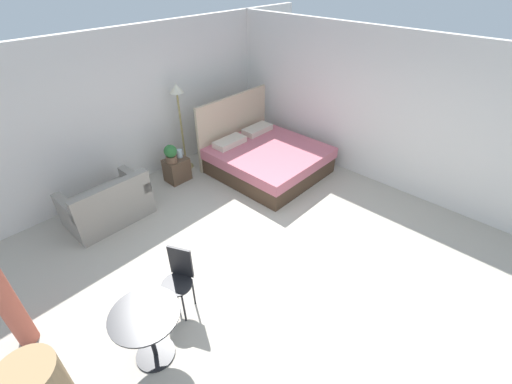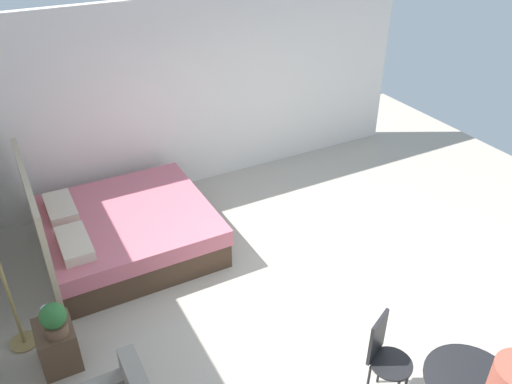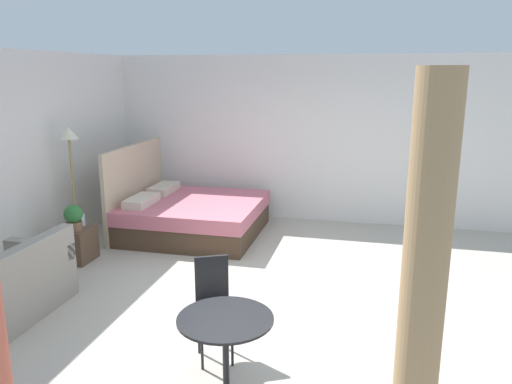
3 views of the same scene
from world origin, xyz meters
The scene contains 12 objects.
ground_plane centered at (0.00, 0.00, -0.01)m, with size 9.24×9.73×0.02m, color #B2A899.
wall_back centered at (0.00, 3.37, 1.38)m, with size 9.24×0.12×2.76m, color silver.
wall_right centered at (3.12, 0.00, 1.38)m, with size 0.12×6.73×2.76m, color silver.
bed centered at (1.86, 1.66, 0.31)m, with size 1.93×2.03×1.38m.
couch centered at (-1.11, 2.52, 0.29)m, with size 1.28×0.83×0.83m.
nightstand centered at (0.41, 2.70, 0.23)m, with size 0.44×0.35×0.46m.
potted_plant centered at (0.31, 2.67, 0.64)m, with size 0.24×0.24×0.35m.
vase centered at (0.53, 2.71, 0.54)m, with size 0.11×0.11×0.16m.
floor_lamp centered at (0.84, 2.99, 1.37)m, with size 0.29×0.29×1.75m.
balcony_table centered at (-1.97, -0.08, 0.51)m, with size 0.72×0.72×0.73m.
cafe_chair_near_window centered at (-1.34, 0.22, 0.55)m, with size 0.50×0.50×0.91m.
curtain_left centered at (-2.87, -1.34, 1.25)m, with size 0.21×0.21×2.51m.
Camera 3 is at (-5.15, -1.07, 2.48)m, focal length 34.80 mm.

